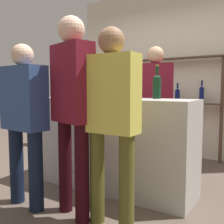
{
  "coord_description": "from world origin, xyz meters",
  "views": [
    {
      "loc": [
        1.55,
        -2.48,
        1.14
      ],
      "look_at": [
        0.0,
        0.0,
        0.87
      ],
      "focal_mm": 42.0,
      "sensor_mm": 36.0,
      "label": 1
    }
  ],
  "objects_px": {
    "cork_jar": "(62,92)",
    "customer_left": "(24,115)",
    "counter_bottle_1": "(74,87)",
    "customer_right": "(111,113)",
    "counter_bottle_2": "(119,86)",
    "customer_center": "(72,100)",
    "server_behind_counter": "(155,100)",
    "counter_bottle_0": "(157,85)"
  },
  "relations": [
    {
      "from": "cork_jar",
      "to": "customer_left",
      "type": "distance_m",
      "value": 0.74
    },
    {
      "from": "customer_center",
      "to": "customer_right",
      "type": "bearing_deg",
      "value": -66.95
    },
    {
      "from": "counter_bottle_2",
      "to": "customer_right",
      "type": "relative_size",
      "value": 0.21
    },
    {
      "from": "cork_jar",
      "to": "customer_right",
      "type": "height_order",
      "value": "customer_right"
    },
    {
      "from": "customer_center",
      "to": "customer_left",
      "type": "bearing_deg",
      "value": 117.8
    },
    {
      "from": "customer_center",
      "to": "counter_bottle_2",
      "type": "bearing_deg",
      "value": 9.19
    },
    {
      "from": "counter_bottle_1",
      "to": "counter_bottle_0",
      "type": "bearing_deg",
      "value": 11.69
    },
    {
      "from": "cork_jar",
      "to": "customer_left",
      "type": "bearing_deg",
      "value": -76.68
    },
    {
      "from": "customer_right",
      "to": "counter_bottle_0",
      "type": "bearing_deg",
      "value": -1.26
    },
    {
      "from": "counter_bottle_0",
      "to": "counter_bottle_1",
      "type": "relative_size",
      "value": 1.04
    },
    {
      "from": "customer_left",
      "to": "customer_right",
      "type": "distance_m",
      "value": 0.9
    },
    {
      "from": "counter_bottle_1",
      "to": "customer_center",
      "type": "relative_size",
      "value": 0.2
    },
    {
      "from": "counter_bottle_2",
      "to": "customer_left",
      "type": "height_order",
      "value": "customer_left"
    },
    {
      "from": "counter_bottle_1",
      "to": "cork_jar",
      "type": "xyz_separation_m",
      "value": [
        -0.1,
        -0.12,
        -0.06
      ]
    },
    {
      "from": "counter_bottle_0",
      "to": "customer_center",
      "type": "bearing_deg",
      "value": -113.42
    },
    {
      "from": "counter_bottle_0",
      "to": "customer_right",
      "type": "distance_m",
      "value": 0.91
    },
    {
      "from": "cork_jar",
      "to": "customer_center",
      "type": "distance_m",
      "value": 0.91
    },
    {
      "from": "customer_center",
      "to": "server_behind_counter",
      "type": "xyz_separation_m",
      "value": [
        0.13,
        1.52,
        -0.05
      ]
    },
    {
      "from": "customer_left",
      "to": "customer_right",
      "type": "relative_size",
      "value": 0.96
    },
    {
      "from": "cork_jar",
      "to": "server_behind_counter",
      "type": "height_order",
      "value": "server_behind_counter"
    },
    {
      "from": "counter_bottle_1",
      "to": "customer_left",
      "type": "height_order",
      "value": "customer_left"
    },
    {
      "from": "counter_bottle_0",
      "to": "server_behind_counter",
      "type": "xyz_separation_m",
      "value": [
        -0.27,
        0.6,
        -0.19
      ]
    },
    {
      "from": "counter_bottle_2",
      "to": "counter_bottle_1",
      "type": "bearing_deg",
      "value": 172.69
    },
    {
      "from": "server_behind_counter",
      "to": "customer_left",
      "type": "bearing_deg",
      "value": -39.96
    },
    {
      "from": "customer_right",
      "to": "counter_bottle_1",
      "type": "bearing_deg",
      "value": 54.66
    },
    {
      "from": "counter_bottle_0",
      "to": "customer_right",
      "type": "relative_size",
      "value": 0.22
    },
    {
      "from": "customer_center",
      "to": "customer_left",
      "type": "distance_m",
      "value": 0.54
    },
    {
      "from": "customer_right",
      "to": "customer_left",
      "type": "bearing_deg",
      "value": 97.99
    },
    {
      "from": "counter_bottle_1",
      "to": "customer_right",
      "type": "xyz_separation_m",
      "value": [
        0.96,
        -0.68,
        -0.21
      ]
    },
    {
      "from": "counter_bottle_0",
      "to": "customer_left",
      "type": "xyz_separation_m",
      "value": [
        -0.91,
        -1.01,
        -0.28
      ]
    },
    {
      "from": "counter_bottle_0",
      "to": "server_behind_counter",
      "type": "relative_size",
      "value": 0.21
    },
    {
      "from": "cork_jar",
      "to": "customer_right",
      "type": "xyz_separation_m",
      "value": [
        1.06,
        -0.57,
        -0.15
      ]
    },
    {
      "from": "counter_bottle_1",
      "to": "counter_bottle_2",
      "type": "xyz_separation_m",
      "value": [
        0.68,
        -0.09,
        0.0
      ]
    },
    {
      "from": "counter_bottle_2",
      "to": "server_behind_counter",
      "type": "bearing_deg",
      "value": 88.14
    },
    {
      "from": "customer_center",
      "to": "customer_right",
      "type": "xyz_separation_m",
      "value": [
        0.38,
        0.03,
        -0.09
      ]
    },
    {
      "from": "customer_center",
      "to": "counter_bottle_1",
      "type": "bearing_deg",
      "value": 56.98
    },
    {
      "from": "customer_center",
      "to": "customer_right",
      "type": "relative_size",
      "value": 1.08
    },
    {
      "from": "server_behind_counter",
      "to": "counter_bottle_0",
      "type": "bearing_deg",
      "value": 6.22
    },
    {
      "from": "counter_bottle_1",
      "to": "customer_left",
      "type": "relative_size",
      "value": 0.22
    },
    {
      "from": "counter_bottle_1",
      "to": "customer_left",
      "type": "xyz_separation_m",
      "value": [
        0.07,
        -0.8,
        -0.26
      ]
    },
    {
      "from": "counter_bottle_2",
      "to": "customer_center",
      "type": "relative_size",
      "value": 0.2
    },
    {
      "from": "cork_jar",
      "to": "customer_left",
      "type": "xyz_separation_m",
      "value": [
        0.16,
        -0.69,
        -0.21
      ]
    }
  ]
}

